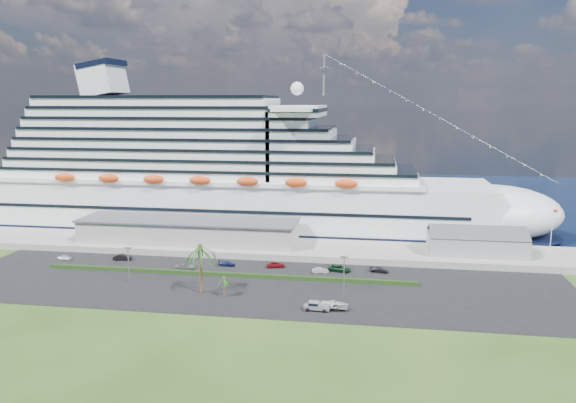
% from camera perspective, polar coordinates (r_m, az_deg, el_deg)
% --- Properties ---
extents(ground, '(420.00, 420.00, 0.00)m').
position_cam_1_polar(ground, '(116.17, -4.63, -10.21)').
color(ground, '#264517').
rests_on(ground, ground).
extents(asphalt_lot, '(140.00, 38.00, 0.12)m').
position_cam_1_polar(asphalt_lot, '(126.24, -3.45, -8.47)').
color(asphalt_lot, black).
rests_on(asphalt_lot, ground).
extents(wharf, '(240.00, 20.00, 1.80)m').
position_cam_1_polar(wharf, '(153.23, -1.12, -4.74)').
color(wharf, gray).
rests_on(wharf, ground).
extents(water, '(420.00, 160.00, 0.02)m').
position_cam_1_polar(water, '(240.57, 2.64, 0.54)').
color(water, black).
rests_on(water, ground).
extents(cruise_ship, '(191.00, 38.00, 54.00)m').
position_cam_1_polar(cruise_ship, '(177.85, -6.63, 2.48)').
color(cruise_ship, silver).
rests_on(cruise_ship, ground).
extents(terminal_building, '(61.00, 15.00, 6.30)m').
position_cam_1_polar(terminal_building, '(158.42, -10.07, -2.87)').
color(terminal_building, gray).
rests_on(terminal_building, wharf).
extents(port_shed, '(24.00, 12.31, 7.37)m').
position_cam_1_polar(port_shed, '(152.35, 18.56, -4.02)').
color(port_shed, gray).
rests_on(port_shed, wharf).
extents(flagpole, '(1.08, 0.16, 12.00)m').
position_cam_1_polar(flagpole, '(155.58, 25.21, -2.72)').
color(flagpole, silver).
rests_on(flagpole, wharf).
extents(hedge, '(88.00, 1.10, 0.90)m').
position_cam_1_polar(hedge, '(132.54, -6.39, -7.37)').
color(hedge, black).
rests_on(hedge, asphalt_lot).
extents(lamp_post_left, '(1.60, 0.35, 8.27)m').
position_cam_1_polar(lamp_post_left, '(130.72, -15.90, -5.77)').
color(lamp_post_left, gray).
rests_on(lamp_post_left, asphalt_lot).
extents(lamp_post_right, '(1.60, 0.35, 8.27)m').
position_cam_1_polar(lamp_post_right, '(119.18, 5.71, -6.98)').
color(lamp_post_right, gray).
rests_on(lamp_post_right, asphalt_lot).
extents(palm_tall, '(8.82, 8.82, 11.13)m').
position_cam_1_polar(palm_tall, '(119.65, -8.92, -5.06)').
color(palm_tall, '#47301E').
rests_on(palm_tall, ground).
extents(palm_short, '(3.53, 3.53, 4.56)m').
position_cam_1_polar(palm_short, '(118.32, -6.51, -7.98)').
color(palm_short, '#47301E').
rests_on(palm_short, ground).
extents(parked_car_0, '(3.68, 1.55, 1.24)m').
position_cam_1_polar(parked_car_0, '(155.47, -21.70, -5.33)').
color(parked_car_0, silver).
rests_on(parked_car_0, asphalt_lot).
extents(parked_car_1, '(4.91, 2.50, 1.54)m').
position_cam_1_polar(parked_car_1, '(150.56, -16.45, -5.45)').
color(parked_car_1, black).
rests_on(parked_car_1, asphalt_lot).
extents(parked_car_2, '(4.96, 2.83, 1.30)m').
position_cam_1_polar(parked_car_2, '(139.22, -10.39, -6.52)').
color(parked_car_2, gray).
rests_on(parked_car_2, asphalt_lot).
extents(parked_car_3, '(4.28, 1.94, 1.22)m').
position_cam_1_polar(parked_car_3, '(140.42, -6.24, -6.28)').
color(parked_car_3, '#16224E').
rests_on(parked_car_3, asphalt_lot).
extents(parked_car_4, '(4.74, 2.85, 1.51)m').
position_cam_1_polar(parked_car_4, '(138.30, -1.28, -6.42)').
color(parked_car_4, maroon).
rests_on(parked_car_4, asphalt_lot).
extents(parked_car_5, '(4.04, 2.04, 1.27)m').
position_cam_1_polar(parked_car_5, '(134.22, 3.31, -7.01)').
color(parked_car_5, '#B6B9BE').
rests_on(parked_car_5, asphalt_lot).
extents(parked_car_6, '(5.81, 3.78, 1.49)m').
position_cam_1_polar(parked_car_6, '(135.80, 5.25, -6.78)').
color(parked_car_6, black).
rests_on(parked_car_6, asphalt_lot).
extents(parked_car_7, '(4.70, 2.74, 1.28)m').
position_cam_1_polar(parked_car_7, '(136.26, 9.24, -6.86)').
color(parked_car_7, black).
rests_on(parked_car_7, asphalt_lot).
extents(pickup_truck, '(5.16, 2.10, 1.79)m').
position_cam_1_polar(pickup_truck, '(111.18, 2.92, -10.54)').
color(pickup_truck, black).
rests_on(pickup_truck, asphalt_lot).
extents(boat_trailer, '(6.37, 4.25, 1.82)m').
position_cam_1_polar(boat_trailer, '(111.67, 4.79, -10.35)').
color(boat_trailer, gray).
rests_on(boat_trailer, asphalt_lot).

